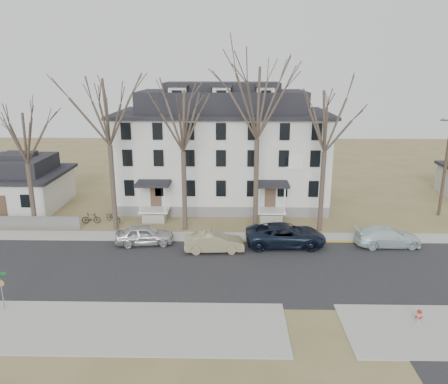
{
  "coord_description": "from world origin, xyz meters",
  "views": [
    {
      "loc": [
        -0.96,
        -25.34,
        13.41
      ],
      "look_at": [
        -1.65,
        9.0,
        3.59
      ],
      "focal_mm": 35.0,
      "sensor_mm": 36.0,
      "label": 1
    }
  ],
  "objects_px": {
    "tree_mid_left": "(182,117)",
    "tree_far_left": "(107,107)",
    "car_silver": "(145,235)",
    "small_house": "(20,184)",
    "bicycle_right": "(91,219)",
    "car_white": "(388,237)",
    "boarding_house": "(222,150)",
    "bicycle_left": "(113,217)",
    "car_navy": "(286,235)",
    "street_sign": "(1,285)",
    "fire_hydrant": "(419,317)",
    "tree_mid_right": "(327,117)",
    "tree_bungalow": "(24,135)",
    "utility_pole_far": "(446,164)",
    "tree_center": "(258,98)",
    "car_tan": "(214,242)"
  },
  "relations": [
    {
      "from": "tree_far_left",
      "to": "bicycle_left",
      "type": "bearing_deg",
      "value": 111.22
    },
    {
      "from": "tree_far_left",
      "to": "tree_mid_right",
      "type": "relative_size",
      "value": 1.08
    },
    {
      "from": "small_house",
      "to": "tree_far_left",
      "type": "relative_size",
      "value": 0.63
    },
    {
      "from": "small_house",
      "to": "street_sign",
      "type": "xyz_separation_m",
      "value": [
        7.98,
        -19.35,
        -0.67
      ]
    },
    {
      "from": "tree_mid_left",
      "to": "car_tan",
      "type": "relative_size",
      "value": 2.85
    },
    {
      "from": "tree_bungalow",
      "to": "fire_hydrant",
      "type": "xyz_separation_m",
      "value": [
        27.17,
        -14.12,
        -7.68
      ]
    },
    {
      "from": "tree_mid_right",
      "to": "utility_pole_far",
      "type": "height_order",
      "value": "tree_mid_right"
    },
    {
      "from": "car_silver",
      "to": "car_navy",
      "type": "bearing_deg",
      "value": -97.13
    },
    {
      "from": "tree_bungalow",
      "to": "bicycle_left",
      "type": "relative_size",
      "value": 5.93
    },
    {
      "from": "tree_mid_right",
      "to": "tree_bungalow",
      "type": "height_order",
      "value": "tree_mid_right"
    },
    {
      "from": "boarding_house",
      "to": "tree_bungalow",
      "type": "bearing_deg",
      "value": -152.99
    },
    {
      "from": "tree_bungalow",
      "to": "car_tan",
      "type": "distance_m",
      "value": 17.96
    },
    {
      "from": "small_house",
      "to": "bicycle_right",
      "type": "xyz_separation_m",
      "value": [
        8.51,
        -5.03,
        -1.75
      ]
    },
    {
      "from": "bicycle_right",
      "to": "street_sign",
      "type": "xyz_separation_m",
      "value": [
        -0.52,
        -14.33,
        1.08
      ]
    },
    {
      "from": "tree_far_left",
      "to": "utility_pole_far",
      "type": "xyz_separation_m",
      "value": [
        29.5,
        4.2,
        -5.44
      ]
    },
    {
      "from": "tree_center",
      "to": "bicycle_left",
      "type": "distance_m",
      "value": 16.59
    },
    {
      "from": "tree_mid_left",
      "to": "car_navy",
      "type": "relative_size",
      "value": 2.06
    },
    {
      "from": "tree_center",
      "to": "car_silver",
      "type": "relative_size",
      "value": 3.26
    },
    {
      "from": "tree_mid_right",
      "to": "car_silver",
      "type": "distance_m",
      "value": 17.15
    },
    {
      "from": "tree_center",
      "to": "tree_bungalow",
      "type": "distance_m",
      "value": 19.23
    },
    {
      "from": "bicycle_left",
      "to": "car_silver",
      "type": "bearing_deg",
      "value": -108.71
    },
    {
      "from": "fire_hydrant",
      "to": "car_white",
      "type": "bearing_deg",
      "value": 79.84
    },
    {
      "from": "small_house",
      "to": "car_tan",
      "type": "bearing_deg",
      "value": -28.9
    },
    {
      "from": "tree_center",
      "to": "car_navy",
      "type": "relative_size",
      "value": 2.37
    },
    {
      "from": "tree_far_left",
      "to": "fire_hydrant",
      "type": "xyz_separation_m",
      "value": [
        20.17,
        -14.12,
        -9.91
      ]
    },
    {
      "from": "street_sign",
      "to": "tree_mid_right",
      "type": "bearing_deg",
      "value": 13.53
    },
    {
      "from": "car_white",
      "to": "bicycle_right",
      "type": "relative_size",
      "value": 3.03
    },
    {
      "from": "car_silver",
      "to": "car_tan",
      "type": "height_order",
      "value": "car_silver"
    },
    {
      "from": "car_navy",
      "to": "car_tan",
      "type": "bearing_deg",
      "value": 100.96
    },
    {
      "from": "car_silver",
      "to": "tree_far_left",
      "type": "bearing_deg",
      "value": 36.64
    },
    {
      "from": "boarding_house",
      "to": "small_house",
      "type": "height_order",
      "value": "boarding_house"
    },
    {
      "from": "tree_center",
      "to": "fire_hydrant",
      "type": "bearing_deg",
      "value": -59.95
    },
    {
      "from": "boarding_house",
      "to": "small_house",
      "type": "relative_size",
      "value": 2.39
    },
    {
      "from": "boarding_house",
      "to": "tree_center",
      "type": "bearing_deg",
      "value": -69.8
    },
    {
      "from": "tree_mid_right",
      "to": "street_sign",
      "type": "relative_size",
      "value": 5.44
    },
    {
      "from": "utility_pole_far",
      "to": "boarding_house",
      "type": "bearing_deg",
      "value": 169.08
    },
    {
      "from": "tree_center",
      "to": "bicycle_right",
      "type": "bearing_deg",
      "value": 175.38
    },
    {
      "from": "car_navy",
      "to": "fire_hydrant",
      "type": "xyz_separation_m",
      "value": [
        5.98,
        -10.68,
        -0.43
      ]
    },
    {
      "from": "car_tan",
      "to": "bicycle_right",
      "type": "bearing_deg",
      "value": 58.26
    },
    {
      "from": "tree_center",
      "to": "street_sign",
      "type": "distance_m",
      "value": 22.11
    },
    {
      "from": "small_house",
      "to": "fire_hydrant",
      "type": "relative_size",
      "value": 10.1
    },
    {
      "from": "boarding_house",
      "to": "bicycle_left",
      "type": "bearing_deg",
      "value": -146.09
    },
    {
      "from": "car_navy",
      "to": "bicycle_left",
      "type": "height_order",
      "value": "car_navy"
    },
    {
      "from": "car_white",
      "to": "car_navy",
      "type": "bearing_deg",
      "value": 88.08
    },
    {
      "from": "tree_bungalow",
      "to": "car_navy",
      "type": "height_order",
      "value": "tree_bungalow"
    },
    {
      "from": "car_silver",
      "to": "street_sign",
      "type": "height_order",
      "value": "street_sign"
    },
    {
      "from": "tree_mid_left",
      "to": "car_navy",
      "type": "bearing_deg",
      "value": -22.81
    },
    {
      "from": "car_white",
      "to": "tree_mid_right",
      "type": "bearing_deg",
      "value": 51.33
    },
    {
      "from": "tree_far_left",
      "to": "bicycle_left",
      "type": "relative_size",
      "value": 7.55
    },
    {
      "from": "tree_mid_left",
      "to": "tree_far_left",
      "type": "bearing_deg",
      "value": 180.0
    }
  ]
}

